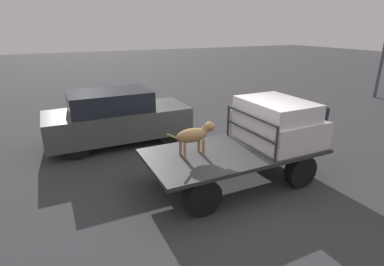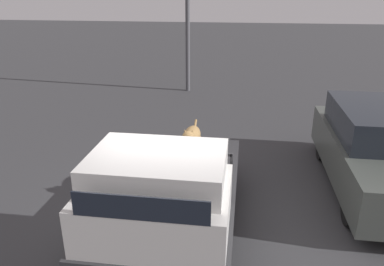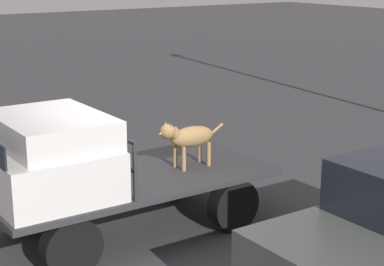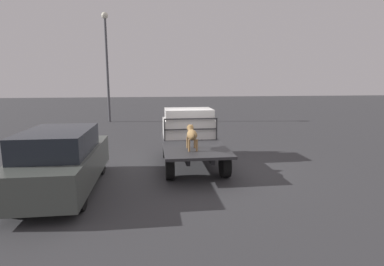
# 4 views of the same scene
# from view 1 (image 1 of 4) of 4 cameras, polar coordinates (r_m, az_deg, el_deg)

# --- Properties ---
(ground_plane) EXTENTS (80.00, 80.00, 0.00)m
(ground_plane) POSITION_cam_1_polar(r_m,az_deg,el_deg) (7.08, 7.77, -9.12)
(ground_plane) COLOR #38383A
(flatbed_truck) EXTENTS (3.95, 1.94, 0.80)m
(flatbed_truck) POSITION_cam_1_polar(r_m,az_deg,el_deg) (6.82, 7.99, -4.79)
(flatbed_truck) COLOR black
(flatbed_truck) RESTS_ON ground
(truck_cab) EXTENTS (1.48, 1.82, 1.01)m
(truck_cab) POSITION_cam_1_polar(r_m,az_deg,el_deg) (7.25, 15.92, 1.99)
(truck_cab) COLOR silver
(truck_cab) RESTS_ON flatbed_truck
(truck_headboard) EXTENTS (0.04, 1.82, 0.76)m
(truck_headboard) POSITION_cam_1_polar(r_m,az_deg,el_deg) (6.77, 10.98, 1.38)
(truck_headboard) COLOR #2D2D30
(truck_headboard) RESTS_ON flatbed_truck
(dog) EXTENTS (1.12, 0.30, 0.72)m
(dog) POSITION_cam_1_polar(r_m,az_deg,el_deg) (6.25, 0.63, -0.30)
(dog) COLOR #9E7547
(dog) RESTS_ON flatbed_truck
(parked_sedan) EXTENTS (4.17, 1.70, 1.63)m
(parked_sedan) POSITION_cam_1_polar(r_m,az_deg,el_deg) (9.24, -14.17, 2.90)
(parked_sedan) COLOR black
(parked_sedan) RESTS_ON ground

